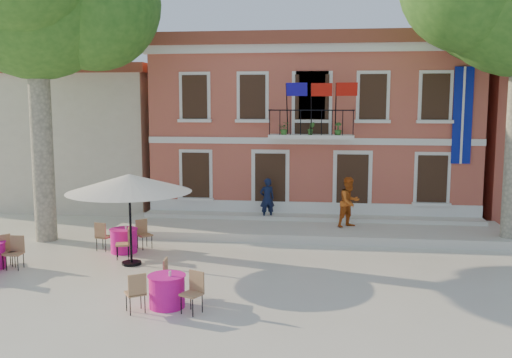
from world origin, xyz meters
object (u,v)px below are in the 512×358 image
object	(u,v)px
pedestrian_navy	(267,199)
cafe_table_1	(167,289)
patio_umbrella	(129,183)
cafe_table_3	(124,239)
pedestrian_orange	(349,202)

from	to	relation	value
pedestrian_navy	cafe_table_1	world-z (taller)	pedestrian_navy
patio_umbrella	pedestrian_navy	distance (m)	6.79
cafe_table_3	pedestrian_navy	bearing A→B (deg)	46.51
pedestrian_navy	pedestrian_orange	distance (m)	3.26
pedestrian_orange	cafe_table_1	bearing A→B (deg)	-160.10
pedestrian_orange	cafe_table_3	bearing A→B (deg)	164.20
patio_umbrella	pedestrian_orange	bearing A→B (deg)	35.54
pedestrian_navy	cafe_table_1	distance (m)	9.15
cafe_table_1	cafe_table_3	distance (m)	5.39
patio_umbrella	pedestrian_navy	bearing A→B (deg)	58.79
patio_umbrella	pedestrian_navy	world-z (taller)	patio_umbrella
patio_umbrella	cafe_table_1	xyz separation A→B (m)	(2.04, -3.32, -2.01)
cafe_table_1	patio_umbrella	bearing A→B (deg)	121.55
patio_umbrella	cafe_table_3	distance (m)	2.50
pedestrian_navy	cafe_table_3	bearing A→B (deg)	25.71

